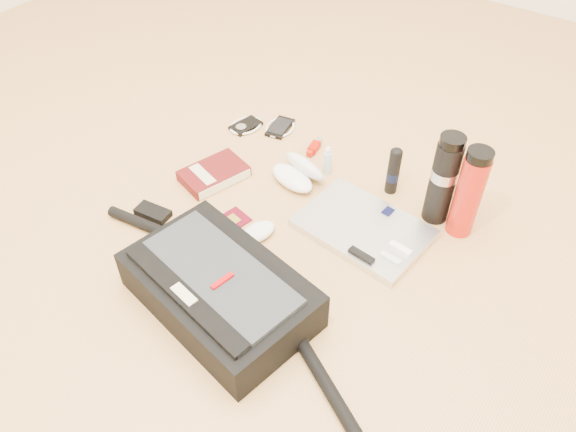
{
  "coord_description": "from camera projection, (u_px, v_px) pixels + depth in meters",
  "views": [
    {
      "loc": [
        0.66,
        -0.86,
        1.19
      ],
      "look_at": [
        -0.01,
        0.09,
        0.06
      ],
      "focal_mm": 35.0,
      "sensor_mm": 36.0,
      "label": 1
    }
  ],
  "objects": [
    {
      "name": "ground",
      "position": [
        271.0,
        250.0,
        1.61
      ],
      "size": [
        4.0,
        4.0,
        0.0
      ],
      "primitive_type": "plane",
      "color": "tan",
      "rests_on": "ground"
    },
    {
      "name": "messenger_bag",
      "position": [
        219.0,
        289.0,
        1.43
      ],
      "size": [
        0.98,
        0.38,
        0.14
      ],
      "rotation": [
        0.0,
        0.0,
        -0.19
      ],
      "color": "black",
      "rests_on": "ground"
    },
    {
      "name": "laptop",
      "position": [
        364.0,
        228.0,
        1.65
      ],
      "size": [
        0.39,
        0.29,
        0.04
      ],
      "rotation": [
        0.0,
        0.0,
        -0.1
      ],
      "color": "silver",
      "rests_on": "ground"
    },
    {
      "name": "book",
      "position": [
        214.0,
        174.0,
        1.82
      ],
      "size": [
        0.19,
        0.24,
        0.04
      ],
      "rotation": [
        0.0,
        0.0,
        -0.3
      ],
      "color": "#4E0C0E",
      "rests_on": "ground"
    },
    {
      "name": "passport",
      "position": [
        230.0,
        222.0,
        1.69
      ],
      "size": [
        0.1,
        0.13,
        0.01
      ],
      "rotation": [
        0.0,
        0.0,
        -0.21
      ],
      "color": "#510514",
      "rests_on": "ground"
    },
    {
      "name": "mouse",
      "position": [
        258.0,
        232.0,
        1.63
      ],
      "size": [
        0.1,
        0.13,
        0.04
      ],
      "rotation": [
        0.0,
        0.0,
        -0.27
      ],
      "color": "white",
      "rests_on": "ground"
    },
    {
      "name": "sunglasses_case",
      "position": [
        298.0,
        172.0,
        1.8
      ],
      "size": [
        0.2,
        0.18,
        0.1
      ],
      "rotation": [
        0.0,
        0.0,
        -0.24
      ],
      "color": "white",
      "rests_on": "ground"
    },
    {
      "name": "ipod",
      "position": [
        246.0,
        126.0,
        2.04
      ],
      "size": [
        0.11,
        0.12,
        0.01
      ],
      "rotation": [
        0.0,
        0.0,
        -0.2
      ],
      "color": "black",
      "rests_on": "ground"
    },
    {
      "name": "phone",
      "position": [
        280.0,
        127.0,
        2.03
      ],
      "size": [
        0.12,
        0.14,
        0.01
      ],
      "rotation": [
        0.0,
        0.0,
        0.19
      ],
      "color": "black",
      "rests_on": "ground"
    },
    {
      "name": "inhaler",
      "position": [
        314.0,
        147.0,
        1.93
      ],
      "size": [
        0.04,
        0.1,
        0.03
      ],
      "rotation": [
        0.0,
        0.0,
        0.17
      ],
      "color": "#B00C00",
      "rests_on": "ground"
    },
    {
      "name": "spray_bottle",
      "position": [
        328.0,
        162.0,
        1.83
      ],
      "size": [
        0.03,
        0.03,
        0.1
      ],
      "rotation": [
        0.0,
        0.0,
        -0.04
      ],
      "color": "#AAD2EB",
      "rests_on": "ground"
    },
    {
      "name": "aerosol_can",
      "position": [
        394.0,
        171.0,
        1.73
      ],
      "size": [
        0.05,
        0.05,
        0.17
      ],
      "rotation": [
        0.0,
        0.0,
        -0.39
      ],
      "color": "black",
      "rests_on": "ground"
    },
    {
      "name": "thermos_black",
      "position": [
        443.0,
        179.0,
        1.6
      ],
      "size": [
        0.08,
        0.08,
        0.3
      ],
      "rotation": [
        0.0,
        0.0,
        -0.05
      ],
      "color": "black",
      "rests_on": "ground"
    },
    {
      "name": "thermos_red",
      "position": [
        469.0,
        193.0,
        1.57
      ],
      "size": [
        0.1,
        0.1,
        0.29
      ],
      "rotation": [
        0.0,
        0.0,
        -0.35
      ],
      "color": "red",
      "rests_on": "ground"
    }
  ]
}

